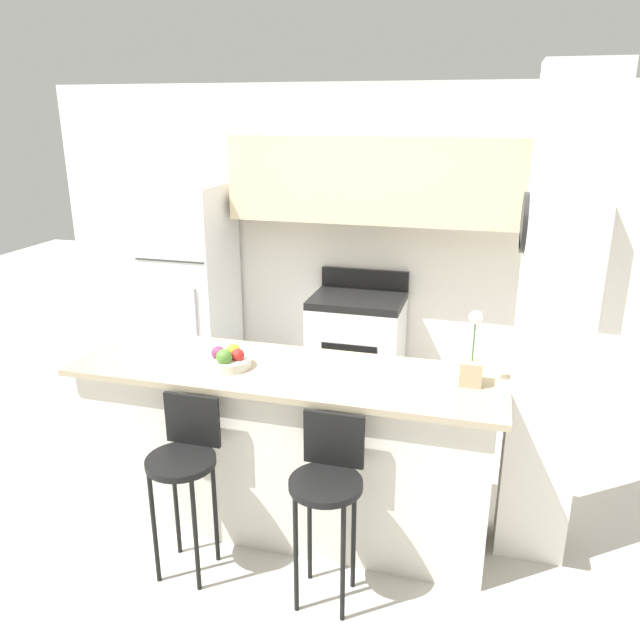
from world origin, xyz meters
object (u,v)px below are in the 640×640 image
at_px(stove_range, 357,348).
at_px(bar_stool_right, 328,484).
at_px(bar_stool_left, 185,462).
at_px(trash_bin, 242,380).
at_px(refrigerator, 192,288).
at_px(orchid_vase, 472,363).
at_px(fruit_bowl, 228,359).

bearing_deg(stove_range, bar_stool_right, -81.28).
distance_m(stove_range, bar_stool_left, 2.29).
height_order(bar_stool_left, trash_bin, bar_stool_left).
distance_m(bar_stool_left, bar_stool_right, 0.75).
height_order(refrigerator, trash_bin, refrigerator).
relative_size(orchid_vase, fruit_bowl, 1.58).
height_order(stove_range, orchid_vase, orchid_vase).
bearing_deg(bar_stool_right, bar_stool_left, 180.00).
relative_size(bar_stool_right, fruit_bowl, 3.80).
bearing_deg(refrigerator, bar_stool_left, -64.61).
bearing_deg(stove_range, orchid_vase, -60.25).
relative_size(bar_stool_right, orchid_vase, 2.41).
bearing_deg(bar_stool_right, trash_bin, 122.80).
bearing_deg(orchid_vase, bar_stool_right, -137.15).
relative_size(refrigerator, bar_stool_right, 1.85).
relative_size(orchid_vase, trash_bin, 1.05).
bearing_deg(bar_stool_left, refrigerator, 115.39).
bearing_deg(orchid_vase, refrigerator, 146.10).
relative_size(refrigerator, orchid_vase, 4.45).
xyz_separation_m(fruit_bowl, trash_bin, (-0.57, 1.50, -0.84)).
distance_m(refrigerator, stove_range, 1.51).
height_order(bar_stool_right, orchid_vase, orchid_vase).
bearing_deg(orchid_vase, bar_stool_left, -157.42).
relative_size(refrigerator, stove_range, 1.66).
relative_size(bar_stool_right, trash_bin, 2.52).
distance_m(orchid_vase, trash_bin, 2.49).
relative_size(stove_range, trash_bin, 2.82).
height_order(bar_stool_left, fruit_bowl, fruit_bowl).
xyz_separation_m(stove_range, bar_stool_right, (0.34, -2.24, 0.18)).
bearing_deg(orchid_vase, fruit_bowl, -174.53).
xyz_separation_m(bar_stool_right, orchid_vase, (0.61, 0.57, 0.47)).
relative_size(stove_range, fruit_bowl, 4.24).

